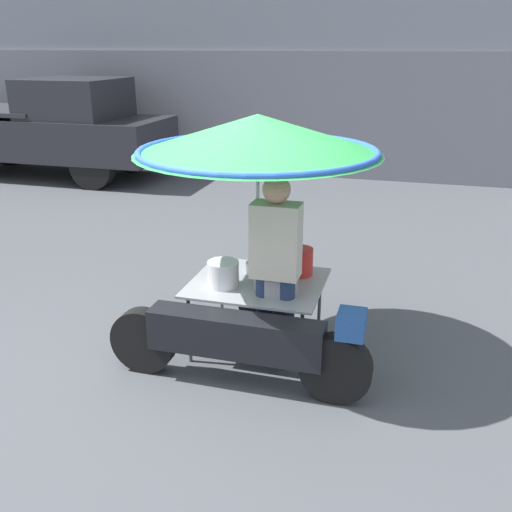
# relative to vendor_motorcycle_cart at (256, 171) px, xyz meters

# --- Properties ---
(ground_plane) EXTENTS (36.00, 36.00, 0.00)m
(ground_plane) POSITION_rel_vendor_motorcycle_cart_xyz_m (-0.41, -0.59, -1.58)
(ground_plane) COLOR #4C4F54
(shopfront_building) EXTENTS (28.00, 2.06, 3.78)m
(shopfront_building) POSITION_rel_vendor_motorcycle_cart_xyz_m (-0.41, 8.09, 0.29)
(shopfront_building) COLOR gray
(shopfront_building) RESTS_ON ground
(vendor_motorcycle_cart) EXTENTS (2.10, 1.95, 2.01)m
(vendor_motorcycle_cart) POSITION_rel_vendor_motorcycle_cart_xyz_m (0.00, 0.00, 0.00)
(vendor_motorcycle_cart) COLOR black
(vendor_motorcycle_cart) RESTS_ON ground
(vendor_person) EXTENTS (0.38, 0.22, 1.60)m
(vendor_person) POSITION_rel_vendor_motorcycle_cart_xyz_m (0.21, -0.18, -0.69)
(vendor_person) COLOR navy
(vendor_person) RESTS_ON ground
(pickup_truck) EXTENTS (5.05, 1.81, 1.92)m
(pickup_truck) POSITION_rel_vendor_motorcycle_cart_xyz_m (-5.90, 5.64, -0.64)
(pickup_truck) COLOR black
(pickup_truck) RESTS_ON ground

